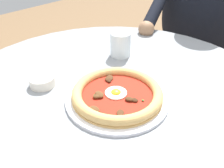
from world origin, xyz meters
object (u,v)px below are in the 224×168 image
Objects in this scene: cafe_chair_diner at (200,44)px; water_glass at (120,46)px; ramekin_capers at (42,81)px; pizza_on_plate at (118,94)px; diner_person at (192,50)px; dining_table at (114,128)px.

water_glass is at bearing -85.88° from cafe_chair_diner.
water_glass is at bearing 86.52° from ramekin_capers.
ramekin_capers is (-0.21, -0.13, -0.00)m from pizza_on_plate.
diner_person is at bearing 91.63° from water_glass.
dining_table is at bearing -75.66° from cafe_chair_diner.
diner_person reaches higher than cafe_chair_diner.
pizza_on_plate is at bearing 31.09° from ramekin_capers.
ramekin_capers is 0.89m from diner_person.
ramekin_capers is 0.09× the size of cafe_chair_diner.
dining_table is at bearing -75.54° from diner_person.
diner_person is at bearing -76.31° from cafe_chair_diner.
ramekin_capers is at bearing -148.91° from pizza_on_plate.
ramekin_capers is at bearing -88.26° from cafe_chair_diner.
pizza_on_plate is 3.76× the size of ramekin_capers.
diner_person is (0.00, 0.87, -0.19)m from ramekin_capers.
cafe_chair_diner is (-0.24, 0.89, -0.22)m from pizza_on_plate.
water_glass is 0.10× the size of cafe_chair_diner.
dining_table is 0.31m from water_glass.
pizza_on_plate is at bearing 16.69° from dining_table.
diner_person reaches higher than ramekin_capers.
diner_person reaches higher than dining_table.
diner_person is 1.42× the size of cafe_chair_diner.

